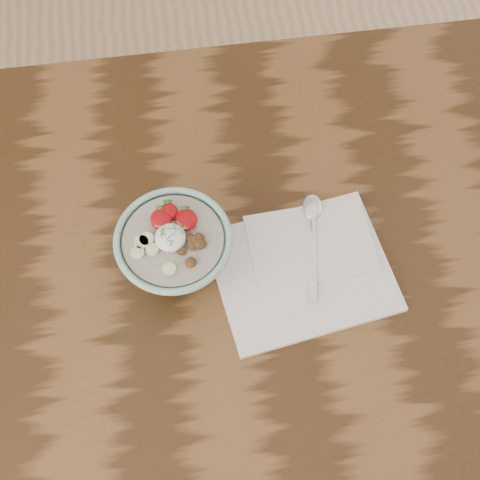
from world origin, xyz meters
The scene contains 4 objects.
table centered at (0.00, 0.00, 65.70)cm, with size 160.00×90.00×75.00cm.
breakfast_bowl centered at (-15.11, 1.94, 80.82)cm, with size 17.13×17.13×11.36cm.
napkin centered at (4.16, -0.94, 75.68)cm, with size 29.08×24.87×1.61cm.
spoon centered at (6.57, 5.73, 77.01)cm, with size 5.23×18.24×0.95cm.
Camera 1 is at (-11.26, -40.80, 169.96)cm, focal length 50.00 mm.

